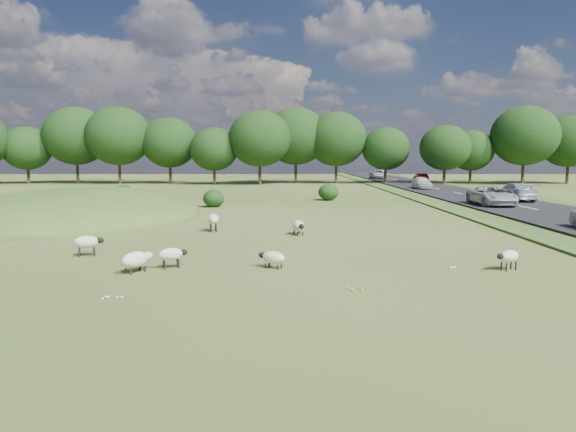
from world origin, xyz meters
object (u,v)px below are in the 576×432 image
(sheep_0, at_px, (273,257))
(sheep_5, at_px, (136,259))
(car_2, at_px, (516,192))
(car_6, at_px, (492,196))
(sheep_3, at_px, (509,256))
(car_4, at_px, (378,174))
(car_5, at_px, (380,172))
(sheep_6, at_px, (172,254))
(sheep_2, at_px, (87,242))
(sheep_4, at_px, (213,219))
(sheep_1, at_px, (299,226))
(car_7, at_px, (422,183))
(car_1, at_px, (421,178))

(sheep_0, bearing_deg, sheep_5, 40.86)
(car_2, distance_m, car_6, 5.78)
(sheep_0, relative_size, sheep_3, 1.07)
(sheep_5, distance_m, car_4, 76.54)
(sheep_5, distance_m, car_5, 96.37)
(sheep_6, xyz_separation_m, car_6, (20.31, 22.07, 0.48))
(sheep_2, bearing_deg, sheep_5, -62.78)
(sheep_4, bearing_deg, sheep_0, -170.29)
(sheep_3, bearing_deg, sheep_1, -76.12)
(sheep_6, relative_size, car_2, 0.20)
(sheep_6, height_order, car_2, car_2)
(sheep_3, relative_size, car_7, 0.24)
(sheep_1, xyz_separation_m, car_5, (19.35, 84.32, 0.44))
(sheep_0, height_order, car_2, car_2)
(sheep_3, bearing_deg, sheep_0, -29.79)
(sheep_0, relative_size, sheep_6, 1.03)
(car_6, bearing_deg, sheep_4, -147.58)
(sheep_3, relative_size, car_4, 0.19)
(sheep_2, distance_m, car_6, 31.30)
(sheep_0, bearing_deg, car_6, -95.00)
(sheep_3, relative_size, sheep_4, 0.75)
(car_1, distance_m, car_2, 32.04)
(car_1, bearing_deg, car_2, 90.00)
(car_1, relative_size, car_5, 0.88)
(car_7, bearing_deg, car_6, -90.00)
(sheep_0, height_order, sheep_6, sheep_6)
(sheep_4, height_order, sheep_5, sheep_4)
(sheep_4, xyz_separation_m, car_4, (20.15, 63.52, 0.33))
(sheep_0, bearing_deg, sheep_6, 32.62)
(car_1, bearing_deg, sheep_4, 64.04)
(sheep_3, relative_size, sheep_5, 0.79)
(sheep_3, xyz_separation_m, car_7, (8.27, 43.67, 0.47))
(sheep_4, relative_size, car_4, 0.25)
(sheep_3, distance_m, car_2, 29.36)
(car_5, distance_m, car_7, 49.12)
(car_1, bearing_deg, car_6, 84.04)
(sheep_5, bearing_deg, sheep_4, 26.29)
(sheep_0, bearing_deg, car_7, -78.95)
(car_1, distance_m, car_4, 14.82)
(sheep_5, relative_size, car_2, 0.25)
(sheep_4, relative_size, sheep_6, 1.29)
(car_2, bearing_deg, car_5, -90.00)
(sheep_4, distance_m, car_6, 23.87)
(sheep_1, xyz_separation_m, sheep_3, (7.29, -8.33, 0.03))
(sheep_6, bearing_deg, sheep_4, 63.59)
(sheep_1, height_order, sheep_4, sheep_4)
(car_4, height_order, car_6, car_4)
(car_6, bearing_deg, sheep_2, -140.82)
(sheep_2, xyz_separation_m, sheep_3, (15.99, -2.63, -0.08))
(sheep_3, height_order, car_4, car_4)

